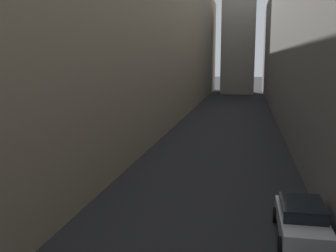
% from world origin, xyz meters
% --- Properties ---
extents(ground_plane, '(264.00, 264.00, 0.00)m').
position_xyz_m(ground_plane, '(0.00, 48.00, 0.00)').
color(ground_plane, '#232326').
extents(building_block_left, '(11.98, 108.00, 19.81)m').
position_xyz_m(building_block_left, '(-11.49, 50.00, 9.91)').
color(building_block_left, gray).
rests_on(building_block_left, ground).
extents(parked_car_right_far, '(2.02, 4.40, 1.48)m').
position_xyz_m(parked_car_right_far, '(4.40, 23.70, 0.79)').
color(parked_car_right_far, silver).
rests_on(parked_car_right_far, ground).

